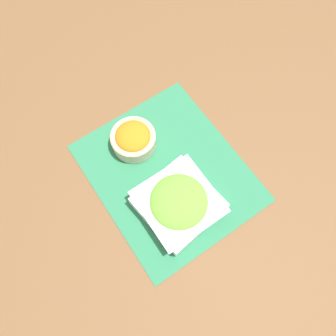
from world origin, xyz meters
TOP-DOWN VIEW (x-y plane):
  - ground_plane at (0.00, 0.00)m, footprint 3.00×3.00m
  - placemat at (0.00, 0.00)m, footprint 0.45×0.38m
  - carrot_bowl at (0.12, 0.03)m, footprint 0.12×0.12m
  - lettuce_bowl at (-0.09, 0.03)m, footprint 0.20×0.20m

SIDE VIEW (x-z plane):
  - ground_plane at x=0.00m, z-range 0.00..0.00m
  - placemat at x=0.00m, z-range 0.00..0.00m
  - carrot_bowl at x=0.12m, z-range 0.00..0.07m
  - lettuce_bowl at x=-0.09m, z-range 0.00..0.07m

